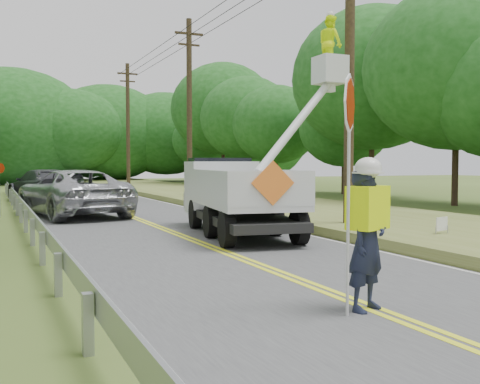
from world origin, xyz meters
name	(u,v)px	position (x,y,z in m)	size (l,w,h in m)	color
ground	(435,334)	(0.00, 0.00, 0.00)	(140.00, 140.00, 0.00)	#445621
road	(148,223)	(0.00, 14.00, 0.01)	(7.20, 96.00, 0.03)	#434445
guardrail	(25,210)	(-4.02, 14.91, 0.55)	(0.18, 48.00, 0.77)	#95979D
utility_poles	(241,91)	(5.00, 17.02, 5.27)	(1.60, 43.30, 10.00)	black
tall_grass_verge	(319,212)	(7.10, 14.00, 0.15)	(7.00, 96.00, 0.30)	#5F672B
treeline_right	(334,100)	(15.59, 25.73, 6.24)	(11.23, 53.03, 11.59)	#332319
treeline_horizon	(42,131)	(-0.08, 56.21, 5.50)	(57.80, 15.19, 12.59)	#174B14
flagger	(367,229)	(-0.15, 1.22, 1.20)	(1.17, 0.82, 3.34)	#191E33
bucket_truck	(239,184)	(2.01, 10.58, 1.50)	(4.65, 6.86, 6.51)	black
suv_silver	(73,193)	(-2.07, 17.85, 0.95)	(3.08, 6.67, 1.85)	#AAACB1
suv_darkgrey	(42,185)	(-2.45, 27.33, 0.91)	(2.48, 6.10, 1.77)	#393A40
yard_sign	(442,225)	(5.68, 5.78, 0.53)	(0.50, 0.16, 0.73)	white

